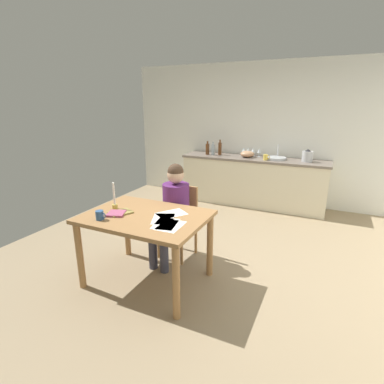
# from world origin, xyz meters

# --- Properties ---
(ground_plane) EXTENTS (5.20, 5.20, 0.04)m
(ground_plane) POSITION_xyz_m (0.00, 0.00, -0.02)
(ground_plane) COLOR #937F60
(wall_back) EXTENTS (5.20, 0.12, 2.60)m
(wall_back) POSITION_xyz_m (0.00, 2.60, 1.30)
(wall_back) COLOR silver
(wall_back) RESTS_ON ground
(kitchen_counter) EXTENTS (2.66, 0.64, 0.90)m
(kitchen_counter) POSITION_xyz_m (0.00, 2.24, 0.45)
(kitchen_counter) COLOR beige
(kitchen_counter) RESTS_ON ground
(dining_table) EXTENTS (1.24, 0.91, 0.77)m
(dining_table) POSITION_xyz_m (-0.37, -0.79, 0.66)
(dining_table) COLOR #9E7042
(dining_table) RESTS_ON ground
(chair_at_table) EXTENTS (0.44, 0.44, 0.89)m
(chair_at_table) POSITION_xyz_m (-0.34, -0.10, 0.50)
(chair_at_table) COLOR #9E7042
(chair_at_table) RESTS_ON ground
(person_seated) EXTENTS (0.35, 0.61, 1.19)m
(person_seated) POSITION_xyz_m (-0.35, -0.24, 0.68)
(person_seated) COLOR #592666
(person_seated) RESTS_ON ground
(coffee_mug) EXTENTS (0.11, 0.08, 0.09)m
(coffee_mug) POSITION_xyz_m (-0.70, -1.09, 0.81)
(coffee_mug) COLOR #33598C
(coffee_mug) RESTS_ON dining_table
(candlestick) EXTENTS (0.06, 0.06, 0.30)m
(candlestick) POSITION_xyz_m (-0.78, -0.77, 0.85)
(candlestick) COLOR gold
(candlestick) RESTS_ON dining_table
(book_magazine) EXTENTS (0.25, 0.28, 0.02)m
(book_magazine) POSITION_xyz_m (-0.64, -0.86, 0.78)
(book_magazine) COLOR olive
(book_magazine) RESTS_ON dining_table
(book_cookery) EXTENTS (0.22, 0.23, 0.02)m
(book_cookery) POSITION_xyz_m (-0.65, -0.90, 0.78)
(book_cookery) COLOR #A3496B
(book_cookery) RESTS_ON dining_table
(paper_letter) EXTENTS (0.22, 0.30, 0.00)m
(paper_letter) POSITION_xyz_m (0.00, -0.92, 0.77)
(paper_letter) COLOR white
(paper_letter) RESTS_ON dining_table
(paper_bill) EXTENTS (0.27, 0.33, 0.00)m
(paper_bill) POSITION_xyz_m (-0.07, -0.91, 0.77)
(paper_bill) COLOR white
(paper_bill) RESTS_ON dining_table
(paper_envelope) EXTENTS (0.31, 0.36, 0.00)m
(paper_envelope) POSITION_xyz_m (-0.15, -0.81, 0.77)
(paper_envelope) COLOR white
(paper_envelope) RESTS_ON dining_table
(paper_receipt) EXTENTS (0.34, 0.36, 0.00)m
(paper_receipt) POSITION_xyz_m (-0.15, -0.65, 0.77)
(paper_receipt) COLOR white
(paper_receipt) RESTS_ON dining_table
(sink_unit) EXTENTS (0.36, 0.36, 0.24)m
(sink_unit) POSITION_xyz_m (0.39, 2.24, 0.92)
(sink_unit) COLOR #B2B7BC
(sink_unit) RESTS_ON kitchen_counter
(bottle_oil) EXTENTS (0.07, 0.07, 0.26)m
(bottle_oil) POSITION_xyz_m (-0.92, 2.20, 1.01)
(bottle_oil) COLOR #593319
(bottle_oil) RESTS_ON kitchen_counter
(bottle_vinegar) EXTENTS (0.06, 0.06, 0.25)m
(bottle_vinegar) POSITION_xyz_m (-0.79, 2.18, 1.01)
(bottle_vinegar) COLOR #8C999E
(bottle_vinegar) RESTS_ON kitchen_counter
(bottle_wine_red) EXTENTS (0.07, 0.07, 0.29)m
(bottle_wine_red) POSITION_xyz_m (-0.69, 2.27, 1.02)
(bottle_wine_red) COLOR #593319
(bottle_wine_red) RESTS_ON kitchen_counter
(mixing_bowl) EXTENTS (0.26, 0.26, 0.12)m
(mixing_bowl) POSITION_xyz_m (-0.13, 2.24, 0.96)
(mixing_bowl) COLOR tan
(mixing_bowl) RESTS_ON kitchen_counter
(stovetop_kettle) EXTENTS (0.18, 0.18, 0.22)m
(stovetop_kettle) POSITION_xyz_m (0.92, 2.24, 1.00)
(stovetop_kettle) COLOR #B7BABF
(stovetop_kettle) RESTS_ON kitchen_counter
(wine_glass_near_sink) EXTENTS (0.07, 0.07, 0.15)m
(wine_glass_near_sink) POSITION_xyz_m (0.05, 2.39, 1.01)
(wine_glass_near_sink) COLOR silver
(wine_glass_near_sink) RESTS_ON kitchen_counter
(wine_glass_by_kettle) EXTENTS (0.07, 0.07, 0.15)m
(wine_glass_by_kettle) POSITION_xyz_m (-0.06, 2.39, 1.01)
(wine_glass_by_kettle) COLOR silver
(wine_glass_by_kettle) RESTS_ON kitchen_counter
(wine_glass_back_left) EXTENTS (0.07, 0.07, 0.15)m
(wine_glass_back_left) POSITION_xyz_m (-0.16, 2.39, 1.01)
(wine_glass_back_left) COLOR silver
(wine_glass_back_left) RESTS_ON kitchen_counter
(wine_glass_back_right) EXTENTS (0.07, 0.07, 0.15)m
(wine_glass_back_right) POSITION_xyz_m (-0.24, 2.39, 1.01)
(wine_glass_back_right) COLOR silver
(wine_glass_back_right) RESTS_ON kitchen_counter
(teacup_on_counter) EXTENTS (0.11, 0.07, 0.10)m
(teacup_on_counter) POSITION_xyz_m (0.24, 2.09, 0.95)
(teacup_on_counter) COLOR #F2CC4C
(teacup_on_counter) RESTS_ON kitchen_counter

